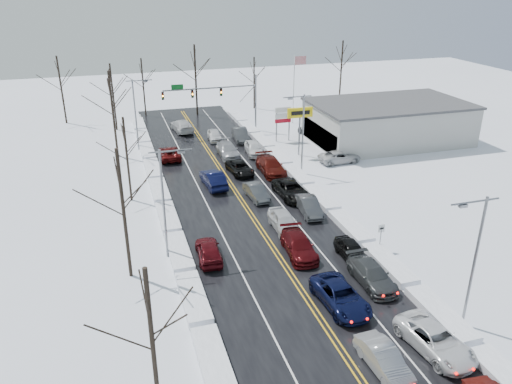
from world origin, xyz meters
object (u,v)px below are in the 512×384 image
object	(u,v)px
traffic_signal_mast	(221,95)
oncoming_car_0	(214,186)
flagpole	(295,84)
dealership_building	(388,122)
tires_plus_sign	(300,116)

from	to	relation	value
traffic_signal_mast	oncoming_car_0	size ratio (longest dim) A/B	2.54
flagpole	oncoming_car_0	distance (m)	27.63
dealership_building	oncoming_car_0	distance (m)	27.48
traffic_signal_mast	flagpole	world-z (taller)	flagpole
flagpole	dealership_building	distance (m)	15.24
traffic_signal_mast	dealership_building	distance (m)	23.01
oncoming_car_0	traffic_signal_mast	bearing A→B (deg)	-109.38
tires_plus_sign	dealership_building	distance (m)	13.82
tires_plus_sign	flagpole	distance (m)	14.79
traffic_signal_mast	dealership_building	bearing A→B (deg)	-25.95
dealership_building	traffic_signal_mast	bearing A→B (deg)	154.05
traffic_signal_mast	flagpole	distance (m)	11.90
tires_plus_sign	traffic_signal_mast	bearing A→B (deg)	120.46
dealership_building	tires_plus_sign	bearing A→B (deg)	-171.53
traffic_signal_mast	dealership_building	xyz separation A→B (m)	(20.53, -9.99, -2.82)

